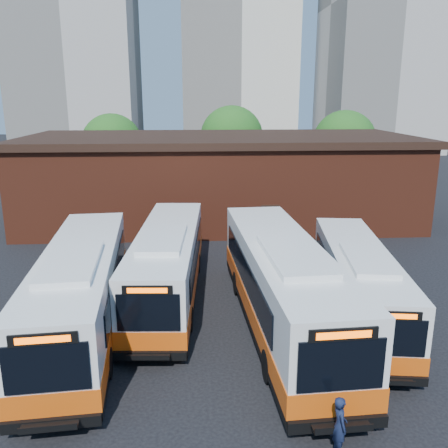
{
  "coord_description": "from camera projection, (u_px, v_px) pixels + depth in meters",
  "views": [
    {
      "loc": [
        -1.81,
        -15.77,
        9.15
      ],
      "look_at": [
        -0.5,
        5.87,
        3.33
      ],
      "focal_mm": 38.0,
      "sensor_mm": 36.0,
      "label": 1
    }
  ],
  "objects": [
    {
      "name": "ground",
      "position": [
        247.0,
        350.0,
        17.68
      ],
      "size": [
        220.0,
        220.0,
        0.0
      ],
      "primitive_type": "plane",
      "color": "black"
    },
    {
      "name": "bus_west",
      "position": [
        81.0,
        293.0,
        18.77
      ],
      "size": [
        3.8,
        13.3,
        3.58
      ],
      "rotation": [
        0.0,
        0.0,
        0.09
      ],
      "color": "white",
      "rests_on": "ground"
    },
    {
      "name": "bus_midwest",
      "position": [
        168.0,
        266.0,
        22.04
      ],
      "size": [
        3.27,
        12.68,
        3.42
      ],
      "rotation": [
        0.0,
        0.0,
        -0.06
      ],
      "color": "white",
      "rests_on": "ground"
    },
    {
      "name": "bus_mideast",
      "position": [
        282.0,
        288.0,
        19.05
      ],
      "size": [
        3.61,
        13.97,
        3.77
      ],
      "rotation": [
        0.0,
        0.0,
        0.06
      ],
      "color": "white",
      "rests_on": "ground"
    },
    {
      "name": "bus_east",
      "position": [
        358.0,
        285.0,
        20.19
      ],
      "size": [
        3.81,
        11.65,
        3.13
      ],
      "rotation": [
        0.0,
        0.0,
        -0.13
      ],
      "color": "white",
      "rests_on": "ground"
    },
    {
      "name": "transit_worker",
      "position": [
        340.0,
        425.0,
        12.42
      ],
      "size": [
        0.43,
        0.63,
        1.65
      ],
      "primitive_type": "imported",
      "rotation": [
        0.0,
        0.0,
        1.63
      ],
      "color": "#131B37",
      "rests_on": "ground"
    },
    {
      "name": "depot_building",
      "position": [
        219.0,
        177.0,
        36.12
      ],
      "size": [
        28.6,
        12.6,
        6.4
      ],
      "color": "maroon",
      "rests_on": "ground"
    },
    {
      "name": "tree_west",
      "position": [
        112.0,
        144.0,
        46.75
      ],
      "size": [
        6.0,
        6.0,
        7.65
      ],
      "color": "#382314",
      "rests_on": "ground"
    },
    {
      "name": "tree_mid",
      "position": [
        232.0,
        138.0,
        49.26
      ],
      "size": [
        6.56,
        6.56,
        8.36
      ],
      "color": "#382314",
      "rests_on": "ground"
    },
    {
      "name": "tree_east",
      "position": [
        344.0,
        142.0,
        47.08
      ],
      "size": [
        6.24,
        6.24,
        7.96
      ],
      "color": "#382314",
      "rests_on": "ground"
    },
    {
      "name": "tower_right",
      "position": [
        385.0,
        3.0,
        78.68
      ],
      "size": [
        18.0,
        18.0,
        49.2
      ],
      "color": "#B3ACA4",
      "rests_on": "ground"
    }
  ]
}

